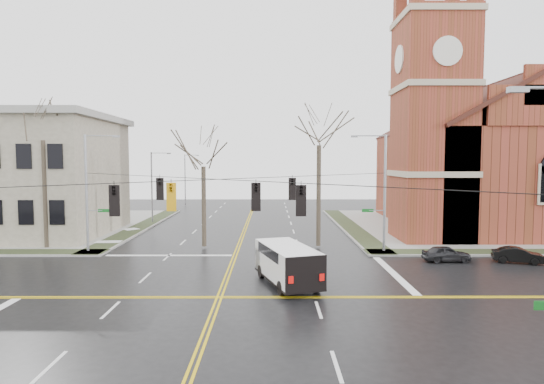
{
  "coord_description": "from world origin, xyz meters",
  "views": [
    {
      "loc": [
        2.71,
        -23.38,
        7.18
      ],
      "look_at": [
        2.78,
        6.0,
        5.12
      ],
      "focal_mm": 30.0,
      "sensor_mm": 36.0,
      "label": 1
    }
  ],
  "objects_px": {
    "signal_pole_nw": "(89,189)",
    "streetlight_north_a": "(153,184)",
    "parked_car_b": "(518,255)",
    "church": "(479,148)",
    "streetlight_north_b": "(186,178)",
    "tree_nw_far": "(43,133)",
    "signal_pole_ne": "(383,189)",
    "tree_nw_near": "(203,161)",
    "cargo_van": "(286,261)",
    "parked_car_a": "(446,254)",
    "tree_ne": "(319,138)"
  },
  "relations": [
    {
      "from": "signal_pole_nw",
      "to": "streetlight_north_a",
      "type": "distance_m",
      "value": 16.52
    },
    {
      "from": "streetlight_north_a",
      "to": "parked_car_b",
      "type": "relative_size",
      "value": 2.39
    },
    {
      "from": "church",
      "to": "streetlight_north_b",
      "type": "distance_m",
      "value": 42.53
    },
    {
      "from": "signal_pole_nw",
      "to": "tree_nw_far",
      "type": "bearing_deg",
      "value": 159.55
    },
    {
      "from": "signal_pole_nw",
      "to": "streetlight_north_a",
      "type": "xyz_separation_m",
      "value": [
        0.67,
        16.5,
        -0.48
      ]
    },
    {
      "from": "streetlight_north_a",
      "to": "tree_nw_far",
      "type": "relative_size",
      "value": 0.62
    },
    {
      "from": "signal_pole_ne",
      "to": "parked_car_b",
      "type": "distance_m",
      "value": 10.37
    },
    {
      "from": "signal_pole_ne",
      "to": "tree_nw_near",
      "type": "xyz_separation_m",
      "value": [
        -14.08,
        1.94,
        2.16
      ]
    },
    {
      "from": "church",
      "to": "cargo_van",
      "type": "bearing_deg",
      "value": -133.78
    },
    {
      "from": "parked_car_a",
      "to": "church",
      "type": "bearing_deg",
      "value": -32.44
    },
    {
      "from": "parked_car_a",
      "to": "tree_nw_far",
      "type": "relative_size",
      "value": 0.26
    },
    {
      "from": "parked_car_b",
      "to": "tree_ne",
      "type": "bearing_deg",
      "value": 86.11
    },
    {
      "from": "church",
      "to": "signal_pole_nw",
      "type": "xyz_separation_m",
      "value": [
        -36.09,
        -13.28,
        -3.48
      ]
    },
    {
      "from": "church",
      "to": "parked_car_a",
      "type": "bearing_deg",
      "value": -120.38
    },
    {
      "from": "streetlight_north_a",
      "to": "streetlight_north_b",
      "type": "height_order",
      "value": "same"
    },
    {
      "from": "parked_car_b",
      "to": "streetlight_north_a",
      "type": "bearing_deg",
      "value": 75.94
    },
    {
      "from": "cargo_van",
      "to": "tree_nw_near",
      "type": "relative_size",
      "value": 0.64
    },
    {
      "from": "tree_nw_near",
      "to": "tree_ne",
      "type": "height_order",
      "value": "tree_ne"
    },
    {
      "from": "signal_pole_nw",
      "to": "parked_car_a",
      "type": "distance_m",
      "value": 27.02
    },
    {
      "from": "parked_car_a",
      "to": "tree_nw_near",
      "type": "distance_m",
      "value": 19.73
    },
    {
      "from": "signal_pole_ne",
      "to": "streetlight_north_b",
      "type": "height_order",
      "value": "signal_pole_ne"
    },
    {
      "from": "tree_ne",
      "to": "cargo_van",
      "type": "bearing_deg",
      "value": -105.46
    },
    {
      "from": "streetlight_north_a",
      "to": "tree_nw_near",
      "type": "relative_size",
      "value": 0.82
    },
    {
      "from": "tree_nw_far",
      "to": "signal_pole_ne",
      "type": "bearing_deg",
      "value": -3.29
    },
    {
      "from": "signal_pole_ne",
      "to": "tree_ne",
      "type": "height_order",
      "value": "tree_ne"
    },
    {
      "from": "streetlight_north_b",
      "to": "tree_ne",
      "type": "xyz_separation_m",
      "value": [
        17.27,
        -34.37,
        4.48
      ]
    },
    {
      "from": "church",
      "to": "streetlight_north_a",
      "type": "relative_size",
      "value": 3.44
    },
    {
      "from": "church",
      "to": "streetlight_north_b",
      "type": "xyz_separation_m",
      "value": [
        -35.42,
        23.22,
        -3.97
      ]
    },
    {
      "from": "signal_pole_ne",
      "to": "cargo_van",
      "type": "bearing_deg",
      "value": -131.25
    },
    {
      "from": "signal_pole_nw",
      "to": "streetlight_north_b",
      "type": "relative_size",
      "value": 1.12
    },
    {
      "from": "parked_car_a",
      "to": "tree_ne",
      "type": "relative_size",
      "value": 0.27
    },
    {
      "from": "parked_car_b",
      "to": "tree_nw_near",
      "type": "distance_m",
      "value": 24.33
    },
    {
      "from": "tree_nw_far",
      "to": "tree_nw_near",
      "type": "distance_m",
      "value": 12.9
    },
    {
      "from": "signal_pole_ne",
      "to": "tree_nw_far",
      "type": "relative_size",
      "value": 0.7
    },
    {
      "from": "signal_pole_ne",
      "to": "signal_pole_nw",
      "type": "distance_m",
      "value": 22.64
    },
    {
      "from": "parked_car_a",
      "to": "parked_car_b",
      "type": "relative_size",
      "value": 0.99
    },
    {
      "from": "parked_car_a",
      "to": "streetlight_north_b",
      "type": "bearing_deg",
      "value": 31.03
    },
    {
      "from": "signal_pole_ne",
      "to": "signal_pole_nw",
      "type": "relative_size",
      "value": 1.0
    },
    {
      "from": "cargo_van",
      "to": "parked_car_b",
      "type": "relative_size",
      "value": 1.88
    },
    {
      "from": "parked_car_b",
      "to": "tree_nw_near",
      "type": "height_order",
      "value": "tree_nw_near"
    },
    {
      "from": "church",
      "to": "tree_ne",
      "type": "height_order",
      "value": "church"
    },
    {
      "from": "signal_pole_ne",
      "to": "streetlight_north_a",
      "type": "relative_size",
      "value": 1.12
    },
    {
      "from": "signal_pole_ne",
      "to": "streetlight_north_b",
      "type": "distance_m",
      "value": 42.61
    },
    {
      "from": "streetlight_north_a",
      "to": "parked_car_a",
      "type": "xyz_separation_m",
      "value": [
        25.81,
        -19.6,
        -3.9
      ]
    },
    {
      "from": "streetlight_north_a",
      "to": "parked_car_b",
      "type": "height_order",
      "value": "streetlight_north_a"
    },
    {
      "from": "tree_nw_far",
      "to": "tree_ne",
      "type": "relative_size",
      "value": 1.04
    },
    {
      "from": "streetlight_north_a",
      "to": "streetlight_north_b",
      "type": "distance_m",
      "value": 20.0
    },
    {
      "from": "streetlight_north_b",
      "to": "parked_car_a",
      "type": "distance_m",
      "value": 47.43
    },
    {
      "from": "signal_pole_ne",
      "to": "cargo_van",
      "type": "height_order",
      "value": "signal_pole_ne"
    },
    {
      "from": "church",
      "to": "tree_nw_near",
      "type": "bearing_deg",
      "value": -157.6
    }
  ]
}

